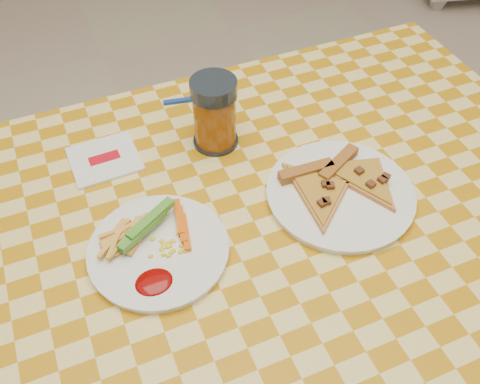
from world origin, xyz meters
The scene contains 8 objects.
table centered at (0.00, 0.00, 0.68)m, with size 1.28×0.88×0.76m.
plate_left centered at (-0.17, 0.00, 0.76)m, with size 0.23×0.23×0.01m, color white.
plate_right centered at (0.17, -0.01, 0.76)m, with size 0.26×0.26×0.01m, color white.
fries_veggies centered at (-0.18, 0.01, 0.78)m, with size 0.18×0.17×0.04m.
pizza_slices centered at (0.17, 0.01, 0.78)m, with size 0.26×0.24×0.02m.
drink_glass centered at (0.01, 0.21, 0.83)m, with size 0.09×0.09×0.14m.
napkin centered at (-0.20, 0.25, 0.76)m, with size 0.13×0.12×0.01m.
fork centered at (0.02, 0.35, 0.76)m, with size 0.13×0.04×0.01m.
Camera 1 is at (-0.25, -0.53, 1.47)m, focal length 40.00 mm.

